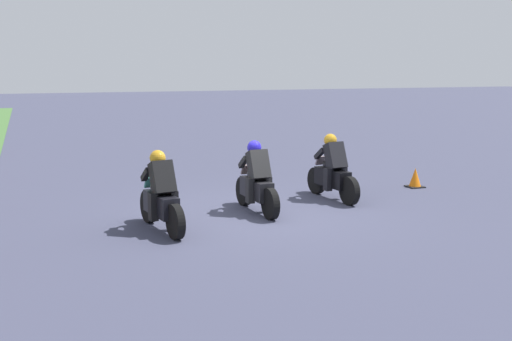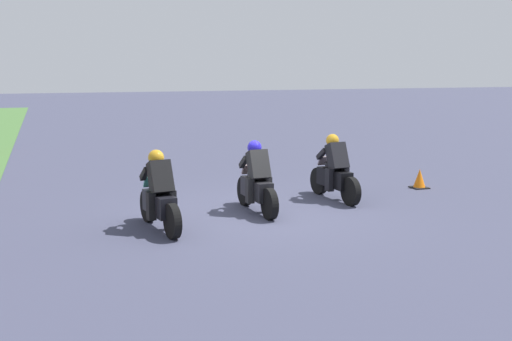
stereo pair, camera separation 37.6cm
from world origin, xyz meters
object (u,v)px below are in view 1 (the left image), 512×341
at_px(traffic_cone, 415,178).
at_px(rider_lane_b, 257,183).
at_px(rider_lane_a, 333,173).
at_px(rider_lane_c, 161,198).

bearing_deg(traffic_cone, rider_lane_b, 103.94).
distance_m(rider_lane_a, rider_lane_c, 4.49).
xyz_separation_m(rider_lane_a, rider_lane_c, (-1.39, 4.27, 0.00)).
bearing_deg(rider_lane_c, traffic_cone, -83.25).
xyz_separation_m(rider_lane_b, rider_lane_c, (-0.78, 2.18, 0.00)).
relative_size(rider_lane_a, rider_lane_c, 1.00).
xyz_separation_m(rider_lane_c, traffic_cone, (1.95, -6.90, -0.40)).
bearing_deg(rider_lane_b, rider_lane_c, 106.38).
relative_size(rider_lane_a, traffic_cone, 4.16).
distance_m(rider_lane_b, traffic_cone, 4.87).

